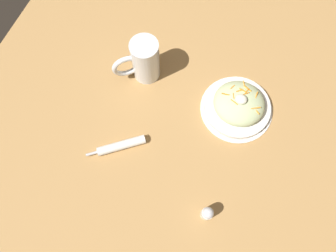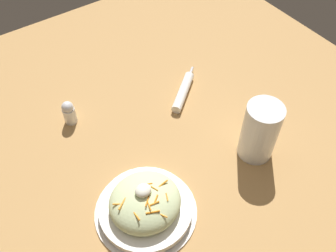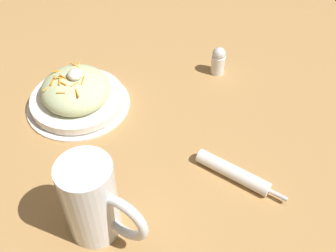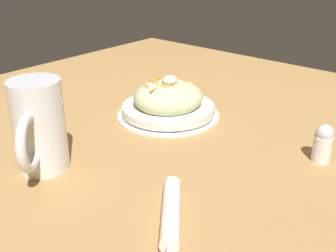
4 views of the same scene
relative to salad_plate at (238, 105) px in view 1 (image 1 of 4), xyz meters
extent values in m
plane|color=#B2844C|center=(-0.13, -0.13, -0.03)|extent=(1.43, 1.43, 0.00)
cylinder|color=white|center=(0.00, 0.00, -0.03)|extent=(0.23, 0.23, 0.01)
cylinder|color=white|center=(0.00, 0.00, -0.01)|extent=(0.21, 0.21, 0.02)
ellipsoid|color=beige|center=(0.00, 0.00, 0.01)|extent=(0.16, 0.15, 0.07)
cylinder|color=orange|center=(-0.01, 0.03, 0.05)|extent=(0.02, 0.01, 0.00)
cylinder|color=orange|center=(-0.05, 0.00, 0.04)|extent=(0.03, 0.01, 0.00)
cylinder|color=orange|center=(-0.01, 0.06, 0.04)|extent=(0.01, 0.02, 0.00)
cylinder|color=orange|center=(0.06, -0.02, 0.04)|extent=(0.02, 0.01, 0.00)
cylinder|color=orange|center=(-0.02, -0.02, 0.05)|extent=(0.03, 0.01, 0.01)
cylinder|color=orange|center=(0.00, 0.02, 0.05)|extent=(0.02, 0.02, 0.01)
cylinder|color=orange|center=(0.01, 0.03, 0.05)|extent=(0.01, 0.03, 0.01)
cylinder|color=orange|center=(0.05, -0.01, 0.04)|extent=(0.03, 0.02, 0.00)
cylinder|color=orange|center=(0.01, 0.04, 0.04)|extent=(0.03, 0.02, 0.00)
cylinder|color=orange|center=(0.04, 0.03, 0.04)|extent=(0.00, 0.03, 0.01)
cylinder|color=orange|center=(-0.03, 0.00, 0.05)|extent=(0.01, 0.02, 0.00)
cylinder|color=orange|center=(-0.04, 0.03, 0.04)|extent=(0.01, 0.02, 0.00)
cylinder|color=orange|center=(-0.01, 0.02, 0.05)|extent=(0.02, 0.02, 0.00)
ellipsoid|color=white|center=(0.00, -0.01, 0.06)|extent=(0.04, 0.03, 0.02)
cylinder|color=white|center=(-0.32, 0.01, 0.05)|extent=(0.09, 0.09, 0.16)
cylinder|color=orange|center=(-0.32, 0.01, 0.02)|extent=(0.08, 0.08, 0.11)
cylinder|color=white|center=(-0.32, 0.01, 0.08)|extent=(0.08, 0.08, 0.01)
torus|color=white|center=(-0.37, -0.03, 0.05)|extent=(0.08, 0.08, 0.10)
cylinder|color=white|center=(-0.29, -0.25, -0.02)|extent=(0.13, 0.11, 0.03)
cylinder|color=silver|center=(-0.36, -0.31, -0.02)|extent=(0.03, 0.03, 0.01)
cylinder|color=white|center=(0.02, -0.35, -0.01)|extent=(0.03, 0.03, 0.05)
sphere|color=silver|center=(0.02, -0.35, 0.02)|extent=(0.03, 0.03, 0.03)
camera|label=1|loc=(-0.06, -0.45, 0.91)|focal=33.75mm
camera|label=2|loc=(0.18, 0.35, 0.74)|focal=39.89mm
camera|label=3|loc=(-0.70, 0.00, 0.58)|focal=42.32mm
camera|label=4|loc=(-0.67, -0.57, 0.34)|focal=44.68mm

